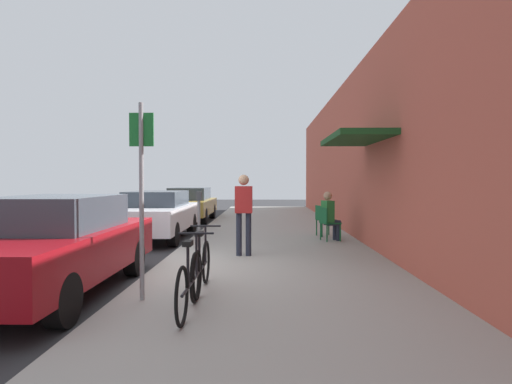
# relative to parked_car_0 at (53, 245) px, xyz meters

# --- Properties ---
(ground_plane) EXTENTS (60.00, 60.00, 0.00)m
(ground_plane) POSITION_rel_parked_car_0_xyz_m (1.10, 1.57, -0.75)
(ground_plane) COLOR #2D2D30
(sidewalk_slab) EXTENTS (4.50, 32.00, 0.12)m
(sidewalk_slab) POSITION_rel_parked_car_0_xyz_m (3.35, 3.57, -0.69)
(sidewalk_slab) COLOR #9E9B93
(sidewalk_slab) RESTS_ON ground_plane
(building_facade) EXTENTS (1.40, 32.00, 4.77)m
(building_facade) POSITION_rel_parked_car_0_xyz_m (5.74, 3.57, 1.63)
(building_facade) COLOR #BC5442
(building_facade) RESTS_ON ground_plane
(parked_car_0) EXTENTS (1.80, 4.40, 1.47)m
(parked_car_0) POSITION_rel_parked_car_0_xyz_m (0.00, 0.00, 0.00)
(parked_car_0) COLOR maroon
(parked_car_0) RESTS_ON ground_plane
(parked_car_1) EXTENTS (1.80, 4.40, 1.39)m
(parked_car_1) POSITION_rel_parked_car_0_xyz_m (-0.00, 6.03, -0.03)
(parked_car_1) COLOR silver
(parked_car_1) RESTS_ON ground_plane
(parked_car_2) EXTENTS (1.80, 4.40, 1.39)m
(parked_car_2) POSITION_rel_parked_car_0_xyz_m (0.00, 11.54, -0.03)
(parked_car_2) COLOR #A58433
(parked_car_2) RESTS_ON ground_plane
(parking_meter) EXTENTS (0.12, 0.10, 1.32)m
(parking_meter) POSITION_rel_parked_car_0_xyz_m (1.55, 3.98, 0.13)
(parking_meter) COLOR slate
(parking_meter) RESTS_ON sidewalk_slab
(street_sign) EXTENTS (0.32, 0.06, 2.60)m
(street_sign) POSITION_rel_parked_car_0_xyz_m (1.50, -0.64, 0.89)
(street_sign) COLOR gray
(street_sign) RESTS_ON sidewalk_slab
(bicycle_0) EXTENTS (0.46, 1.71, 0.90)m
(bicycle_0) POSITION_rel_parked_car_0_xyz_m (2.23, -1.15, -0.27)
(bicycle_0) COLOR black
(bicycle_0) RESTS_ON sidewalk_slab
(bicycle_1) EXTENTS (0.46, 1.71, 0.90)m
(bicycle_1) POSITION_rel_parked_car_0_xyz_m (2.22, -0.25, -0.27)
(bicycle_1) COLOR black
(bicycle_1) RESTS_ON sidewalk_slab
(cafe_chair_0) EXTENTS (0.55, 0.55, 0.87)m
(cafe_chair_0) POSITION_rel_parked_car_0_xyz_m (4.77, 5.00, -0.13)
(cafe_chair_0) COLOR #14592D
(cafe_chair_0) RESTS_ON sidewalk_slab
(seated_patron_0) EXTENTS (0.51, 0.46, 1.29)m
(seated_patron_0) POSITION_rel_parked_car_0_xyz_m (4.83, 5.02, 0.06)
(seated_patron_0) COLOR #232838
(seated_patron_0) RESTS_ON sidewalk_slab
(cafe_chair_1) EXTENTS (0.55, 0.55, 0.87)m
(cafe_chair_1) POSITION_rel_parked_car_0_xyz_m (4.77, 5.92, -0.13)
(cafe_chair_1) COLOR #14592D
(cafe_chair_1) RESTS_ON sidewalk_slab
(pedestrian_standing) EXTENTS (0.36, 0.22, 1.70)m
(pedestrian_standing) POSITION_rel_parked_car_0_xyz_m (2.68, 2.72, 0.37)
(pedestrian_standing) COLOR #232838
(pedestrian_standing) RESTS_ON sidewalk_slab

